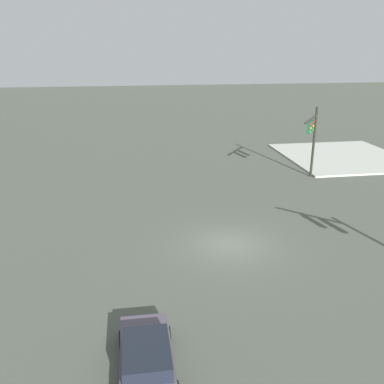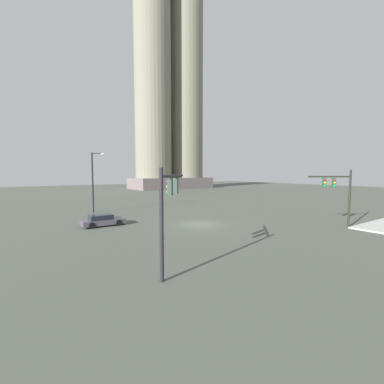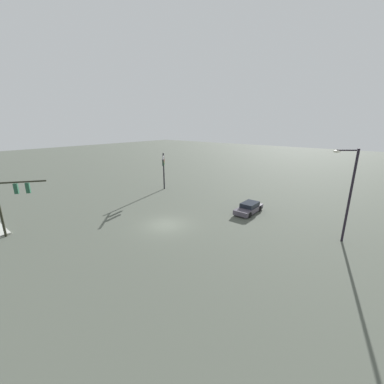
{
  "view_description": "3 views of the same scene",
  "coord_description": "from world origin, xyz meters",
  "px_view_note": "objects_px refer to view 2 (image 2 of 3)",
  "views": [
    {
      "loc": [
        -20.23,
        5.37,
        10.48
      ],
      "look_at": [
        -0.63,
        2.26,
        3.48
      ],
      "focal_mm": 38.8,
      "sensor_mm": 36.0,
      "label": 1
    },
    {
      "loc": [
        -16.12,
        -21.91,
        5.57
      ],
      "look_at": [
        -1.58,
        -0.75,
        3.62
      ],
      "focal_mm": 23.8,
      "sensor_mm": 36.0,
      "label": 2
    },
    {
      "loc": [
        16.46,
        16.88,
        10.3
      ],
      "look_at": [
        -2.48,
        1.53,
        3.34
      ],
      "focal_mm": 22.44,
      "sensor_mm": 36.0,
      "label": 3
    }
  ],
  "objects_px": {
    "sedan_car_approaching": "(103,220)",
    "traffic_signal_opposite_side": "(339,189)",
    "streetlamp_curved_arm": "(94,178)",
    "traffic_signal_near_corner": "(168,201)"
  },
  "relations": [
    {
      "from": "traffic_signal_near_corner",
      "to": "streetlamp_curved_arm",
      "type": "relative_size",
      "value": 0.7
    },
    {
      "from": "traffic_signal_opposite_side",
      "to": "sedan_car_approaching",
      "type": "distance_m",
      "value": 24.44
    },
    {
      "from": "traffic_signal_near_corner",
      "to": "traffic_signal_opposite_side",
      "type": "distance_m",
      "value": 20.01
    },
    {
      "from": "streetlamp_curved_arm",
      "to": "sedan_car_approaching",
      "type": "height_order",
      "value": "streetlamp_curved_arm"
    },
    {
      "from": "traffic_signal_opposite_side",
      "to": "sedan_car_approaching",
      "type": "height_order",
      "value": "traffic_signal_opposite_side"
    },
    {
      "from": "traffic_signal_near_corner",
      "to": "sedan_car_approaching",
      "type": "relative_size",
      "value": 1.33
    },
    {
      "from": "traffic_signal_opposite_side",
      "to": "streetlamp_curved_arm",
      "type": "height_order",
      "value": "streetlamp_curved_arm"
    },
    {
      "from": "sedan_car_approaching",
      "to": "traffic_signal_opposite_side",
      "type": "bearing_deg",
      "value": -35.9
    },
    {
      "from": "traffic_signal_opposite_side",
      "to": "sedan_car_approaching",
      "type": "xyz_separation_m",
      "value": [
        -19.5,
        14.36,
        -3.33
      ]
    },
    {
      "from": "traffic_signal_near_corner",
      "to": "traffic_signal_opposite_side",
      "type": "height_order",
      "value": "traffic_signal_opposite_side"
    }
  ]
}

